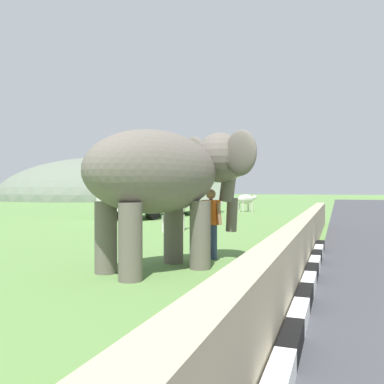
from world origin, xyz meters
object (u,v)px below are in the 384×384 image
at_px(elephant, 168,175).
at_px(cow_mid, 246,200).
at_px(person_handler, 211,220).
at_px(cow_near, 174,209).
at_px(bus_white, 168,182).

xyz_separation_m(elephant, cow_mid, (21.07, 2.89, -1.09)).
relative_size(elephant, cow_mid, 2.17).
bearing_deg(person_handler, cow_near, 30.31).
bearing_deg(cow_near, person_handler, -149.69).
relative_size(elephant, cow_near, 2.06).
bearing_deg(cow_mid, bus_white, 149.98).
bearing_deg(person_handler, cow_mid, 9.77).
xyz_separation_m(person_handler, cow_near, (5.42, 3.17, -0.06)).
xyz_separation_m(person_handler, cow_mid, (19.64, 3.38, -0.06)).
bearing_deg(bus_white, cow_mid, -30.02).
distance_m(cow_near, cow_mid, 14.22).
bearing_deg(bus_white, cow_near, -155.50).
distance_m(person_handler, cow_mid, 19.93).
bearing_deg(cow_near, bus_white, 24.50).
xyz_separation_m(bus_white, cow_near, (-8.15, -3.72, -1.21)).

